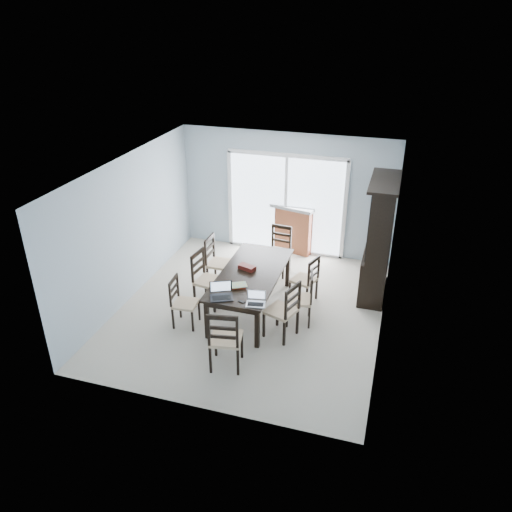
% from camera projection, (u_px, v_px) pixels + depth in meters
% --- Properties ---
extents(floor, '(5.00, 5.00, 0.00)m').
position_uv_depth(floor, '(251.00, 309.00, 8.88)').
color(floor, '#BCAFA1').
rests_on(floor, ground).
extents(ceiling, '(5.00, 5.00, 0.00)m').
position_uv_depth(ceiling, '(250.00, 168.00, 7.70)').
color(ceiling, white).
rests_on(ceiling, back_wall).
extents(back_wall, '(4.50, 0.02, 2.60)m').
position_uv_depth(back_wall, '(286.00, 194.00, 10.42)').
color(back_wall, '#9DAFBB').
rests_on(back_wall, floor).
extents(wall_left, '(0.02, 5.00, 2.60)m').
position_uv_depth(wall_left, '(130.00, 228.00, 8.87)').
color(wall_left, '#9DAFBB').
rests_on(wall_left, floor).
extents(wall_right, '(0.02, 5.00, 2.60)m').
position_uv_depth(wall_right, '(389.00, 262.00, 7.71)').
color(wall_right, '#9DAFBB').
rests_on(wall_right, floor).
extents(balcony, '(4.50, 2.00, 0.10)m').
position_uv_depth(balcony, '(295.00, 234.00, 11.89)').
color(balcony, gray).
rests_on(balcony, ground).
extents(railing, '(4.50, 0.06, 1.10)m').
position_uv_depth(railing, '(305.00, 196.00, 12.46)').
color(railing, '#99999E').
rests_on(railing, balcony).
extents(dining_table, '(1.00, 2.20, 0.75)m').
position_uv_depth(dining_table, '(251.00, 277.00, 8.57)').
color(dining_table, black).
rests_on(dining_table, floor).
extents(china_hutch, '(0.50, 1.38, 2.20)m').
position_uv_depth(china_hutch, '(379.00, 241.00, 8.93)').
color(china_hutch, black).
rests_on(china_hutch, floor).
extents(sliding_door, '(2.52, 0.05, 2.18)m').
position_uv_depth(sliding_door, '(286.00, 204.00, 10.50)').
color(sliding_door, silver).
rests_on(sliding_door, floor).
extents(chair_left_near, '(0.42, 0.41, 1.01)m').
position_uv_depth(chair_left_near, '(180.00, 297.00, 8.25)').
color(chair_left_near, black).
rests_on(chair_left_near, floor).
extents(chair_left_mid, '(0.51, 0.50, 1.17)m').
position_uv_depth(chair_left_mid, '(204.00, 273.00, 8.80)').
color(chair_left_mid, black).
rests_on(chair_left_mid, floor).
extents(chair_left_far, '(0.45, 0.44, 1.15)m').
position_uv_depth(chair_left_far, '(215.00, 256.00, 9.40)').
color(chair_left_far, black).
rests_on(chair_left_far, floor).
extents(chair_right_near, '(0.57, 0.56, 1.16)m').
position_uv_depth(chair_right_near, '(286.00, 305.00, 7.87)').
color(chair_right_near, black).
rests_on(chair_right_near, floor).
extents(chair_right_mid, '(0.49, 0.48, 1.08)m').
position_uv_depth(chair_right_mid, '(305.00, 293.00, 8.29)').
color(chair_right_mid, black).
rests_on(chair_right_mid, floor).
extents(chair_right_far, '(0.51, 0.50, 1.04)m').
position_uv_depth(chair_right_far, '(308.00, 275.00, 8.87)').
color(chair_right_far, black).
rests_on(chair_right_far, floor).
extents(chair_end_near, '(0.52, 0.53, 1.20)m').
position_uv_depth(chair_end_near, '(225.00, 334.00, 7.15)').
color(chair_end_near, black).
rests_on(chair_end_near, floor).
extents(chair_end_far, '(0.46, 0.47, 1.11)m').
position_uv_depth(chair_end_far, '(279.00, 245.00, 9.89)').
color(chair_end_far, black).
rests_on(chair_end_far, floor).
extents(laptop_dark, '(0.43, 0.37, 0.24)m').
position_uv_depth(laptop_dark, '(221.00, 295.00, 7.78)').
color(laptop_dark, black).
rests_on(laptop_dark, dining_table).
extents(laptop_silver, '(0.33, 0.25, 0.20)m').
position_uv_depth(laptop_silver, '(256.00, 302.00, 7.61)').
color(laptop_silver, '#B4B4B6').
rests_on(laptop_silver, dining_table).
extents(book_stack, '(0.31, 0.29, 0.04)m').
position_uv_depth(book_stack, '(239.00, 286.00, 8.11)').
color(book_stack, maroon).
rests_on(book_stack, dining_table).
extents(cell_phone, '(0.11, 0.08, 0.01)m').
position_uv_depth(cell_phone, '(242.00, 302.00, 7.70)').
color(cell_phone, black).
rests_on(cell_phone, dining_table).
extents(game_box, '(0.32, 0.23, 0.07)m').
position_uv_depth(game_box, '(247.00, 267.00, 8.63)').
color(game_box, '#4D140F').
rests_on(game_box, dining_table).
extents(hot_tub, '(2.40, 2.24, 1.05)m').
position_uv_depth(hot_tub, '(286.00, 213.00, 11.56)').
color(hot_tub, maroon).
rests_on(hot_tub, balcony).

